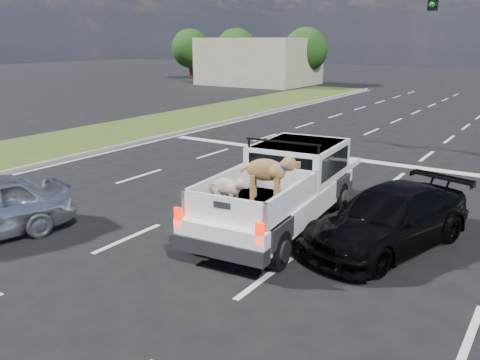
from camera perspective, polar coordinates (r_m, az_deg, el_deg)
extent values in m
plane|color=black|center=(10.41, -5.58, -8.51)|extent=(160.00, 160.00, 0.00)
cube|color=silver|center=(17.98, -6.81, 1.82)|extent=(0.12, 60.00, 0.01)
cube|color=silver|center=(16.03, 2.87, 0.22)|extent=(0.12, 60.00, 0.01)
cube|color=silver|center=(14.66, 14.77, -1.74)|extent=(0.12, 60.00, 0.01)
cube|color=silver|center=(20.39, -14.53, 3.06)|extent=(0.15, 60.00, 0.01)
cube|color=silver|center=(18.87, 13.65, 2.14)|extent=(17.00, 0.45, 0.01)
cube|color=#294615|center=(22.42, -19.25, 3.89)|extent=(5.00, 60.00, 0.10)
cube|color=gray|center=(20.56, -15.02, 3.31)|extent=(0.15, 60.00, 0.14)
cube|color=#C1B293|center=(50.62, 2.15, 13.18)|extent=(10.00, 8.00, 4.40)
cylinder|color=#332114|center=(58.01, -5.51, 12.30)|extent=(0.44, 0.44, 2.16)
sphere|color=#0E340E|center=(57.94, -5.57, 14.50)|extent=(4.20, 4.20, 4.20)
cylinder|color=#332114|center=(54.49, -0.45, 12.17)|extent=(0.44, 0.44, 2.16)
sphere|color=#0E340E|center=(54.41, -0.45, 14.51)|extent=(4.20, 4.20, 4.20)
cylinder|color=#332114|center=(50.53, 7.31, 11.79)|extent=(0.44, 0.44, 2.16)
sphere|color=#0E340E|center=(50.44, 7.40, 14.31)|extent=(4.20, 4.20, 4.20)
cylinder|color=black|center=(10.49, -4.62, -6.01)|extent=(0.35, 0.79, 0.77)
cylinder|color=black|center=(9.71, 4.22, -7.81)|extent=(0.35, 0.79, 0.77)
cylinder|color=black|center=(13.61, 3.93, -0.93)|extent=(0.35, 0.79, 0.77)
cylinder|color=black|center=(13.02, 10.99, -1.95)|extent=(0.35, 0.79, 0.77)
cube|color=white|center=(11.59, 4.18, -2.40)|extent=(2.36, 5.50, 0.53)
cube|color=white|center=(12.53, 6.62, 2.21)|extent=(2.05, 2.47, 0.87)
cube|color=black|center=(11.49, 4.49, 1.21)|extent=(1.56, 0.16, 0.63)
cylinder|color=black|center=(11.48, 4.83, 4.29)|extent=(1.82, 0.20, 0.05)
cube|color=black|center=(10.50, 1.54, -2.95)|extent=(2.01, 2.72, 0.06)
cube|color=white|center=(10.81, -2.52, -0.79)|extent=(0.29, 2.58, 0.53)
cube|color=white|center=(10.07, 5.92, -2.09)|extent=(0.29, 2.58, 0.53)
cube|color=white|center=(9.37, -1.90, -3.37)|extent=(1.80, 0.23, 0.53)
cube|color=red|center=(9.72, -6.92, -4.23)|extent=(0.17, 0.07, 0.40)
cube|color=red|center=(8.89, 2.24, -6.03)|extent=(0.17, 0.07, 0.40)
cube|color=black|center=(9.51, -2.30, -7.66)|extent=(1.96, 0.46, 0.30)
imported|color=black|center=(11.03, 16.38, -4.17)|extent=(2.95, 4.65, 1.26)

